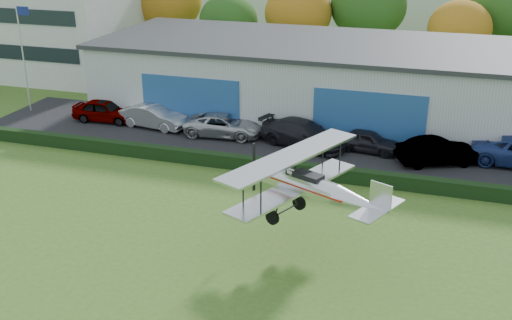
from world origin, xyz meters
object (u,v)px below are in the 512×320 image
(office_block, at_px, (37,11))
(car_0, at_px, (105,111))
(car_4, at_px, (368,141))
(biplane, at_px, (310,184))
(car_3, at_px, (303,134))
(hangar, at_px, (381,83))
(flagpole, at_px, (23,48))
(car_5, at_px, (438,152))
(car_2, at_px, (224,125))
(car_1, at_px, (154,116))

(office_block, height_order, car_0, office_block)
(car_4, relative_size, biplane, 0.51)
(office_block, distance_m, car_4, 36.23)
(car_3, relative_size, car_4, 1.45)
(car_3, bearing_deg, hangar, -9.92)
(flagpole, distance_m, car_4, 25.39)
(office_block, bearing_deg, car_0, -42.75)
(office_block, xyz_separation_m, car_5, (37.35, -14.73, -4.38))
(car_5, bearing_deg, car_3, 62.00)
(car_0, height_order, car_3, car_3)
(biplane, bearing_deg, flagpole, 173.84)
(car_2, bearing_deg, flagpole, 82.78)
(car_1, relative_size, car_2, 0.91)
(hangar, bearing_deg, car_3, -118.18)
(car_0, xyz_separation_m, car_5, (22.74, -1.22, 0.01))
(car_2, xyz_separation_m, biplane, (8.74, -13.32, 2.68))
(hangar, height_order, car_1, hangar)
(car_1, height_order, car_3, car_3)
(car_3, bearing_deg, car_2, 104.91)
(car_5, bearing_deg, car_1, 62.61)
(office_block, height_order, car_1, office_block)
(car_2, relative_size, car_4, 1.32)
(flagpole, bearing_deg, car_2, -3.20)
(car_2, distance_m, car_3, 5.48)
(car_1, bearing_deg, car_4, -82.38)
(hangar, relative_size, car_5, 8.56)
(office_block, xyz_separation_m, flagpole, (8.12, -13.00, -0.43))
(biplane, bearing_deg, car_5, 92.55)
(car_0, bearing_deg, car_5, -95.92)
(car_4, height_order, biplane, biplane)
(car_2, distance_m, car_4, 9.48)
(car_2, height_order, car_5, car_5)
(office_block, height_order, car_4, office_block)
(car_3, xyz_separation_m, biplane, (3.26, -13.00, 2.58))
(car_1, relative_size, car_5, 1.00)
(car_0, height_order, car_2, car_0)
(office_block, xyz_separation_m, car_4, (33.16, -13.89, -4.49))
(flagpole, bearing_deg, car_5, -3.38)
(flagpole, height_order, car_1, flagpole)
(car_4, relative_size, car_5, 0.83)
(car_1, distance_m, car_5, 18.85)
(car_1, distance_m, car_2, 5.16)
(hangar, xyz_separation_m, car_3, (-3.84, -7.17, -1.78))
(hangar, distance_m, car_3, 8.33)
(car_0, distance_m, car_5, 22.77)
(hangar, xyz_separation_m, biplane, (-0.58, -20.17, 0.80))
(office_block, relative_size, biplane, 2.69)
(hangar, distance_m, car_5, 9.04)
(car_4, height_order, car_5, car_5)
(office_block, distance_m, biplane, 42.35)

